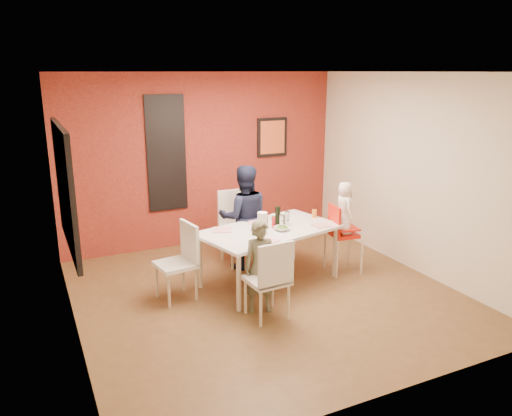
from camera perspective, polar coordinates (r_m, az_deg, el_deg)
name	(u,v)px	position (r m, az deg, el deg)	size (l,w,h in m)	color
ground	(266,294)	(6.36, 1.17, -9.81)	(4.50, 4.50, 0.00)	brown
ceiling	(268,72)	(5.76, 1.32, 15.29)	(4.50, 4.50, 0.02)	white
wall_back	(203,160)	(7.95, -6.05, 5.47)	(4.50, 0.02, 2.70)	beige
wall_front	(393,249)	(4.11, 15.44, -4.52)	(4.50, 0.02, 2.70)	beige
wall_left	(66,212)	(5.33, -20.93, -0.42)	(0.02, 4.50, 2.70)	beige
wall_right	(413,174)	(7.19, 17.55, 3.77)	(0.02, 4.50, 2.70)	beige
brick_accent_wall	(204,160)	(7.93, -6.00, 5.45)	(4.50, 0.02, 2.70)	maroon
picture_window_frame	(65,188)	(5.48, -21.00, 2.15)	(0.05, 1.70, 1.30)	black
picture_window_pane	(66,188)	(5.48, -20.85, 2.16)	(0.02, 1.55, 1.15)	black
glassblock_strip	(166,154)	(7.72, -10.22, 6.14)	(0.55, 0.03, 1.70)	silver
glassblock_surround	(166,154)	(7.71, -10.21, 6.14)	(0.60, 0.03, 1.76)	black
art_print_frame	(272,137)	(8.34, 1.86, 8.09)	(0.54, 0.03, 0.64)	black
art_print_canvas	(273,137)	(8.33, 1.91, 8.08)	(0.44, 0.01, 0.54)	orange
dining_table	(270,233)	(6.47, 1.56, -2.92)	(1.96, 1.37, 0.74)	silver
chair_near	(271,276)	(5.55, 1.69, -7.79)	(0.46, 0.46, 0.94)	silver
chair_far	(237,222)	(7.23, -2.18, -1.66)	(0.49, 0.49, 1.05)	white
chair_left	(182,257)	(6.15, -8.51, -5.56)	(0.50, 0.50, 0.94)	white
high_chair	(341,232)	(6.92, 9.70, -2.74)	(0.45, 0.45, 0.96)	red
child_near	(261,267)	(5.74, 0.53, -6.74)	(0.40, 0.26, 1.09)	brown
child_far	(244,217)	(6.97, -1.37, -1.06)	(0.72, 0.56, 1.47)	#161A31
toddler	(344,208)	(6.83, 10.03, 0.03)	(0.35, 0.23, 0.71)	white
plate_near_left	(266,241)	(5.97, 1.18, -3.80)	(0.24, 0.24, 0.01)	white
plate_far_mid	(257,222)	(6.72, 0.11, -1.58)	(0.23, 0.23, 0.01)	white
plate_near_right	(321,225)	(6.62, 7.48, -1.99)	(0.20, 0.20, 0.01)	white
plate_far_left	(222,230)	(6.39, -3.91, -2.52)	(0.23, 0.23, 0.01)	white
salad_bowl_a	(282,228)	(6.38, 3.01, -2.35)	(0.20, 0.20, 0.05)	silver
salad_bowl_b	(280,217)	(6.85, 2.71, -1.07)	(0.24, 0.24, 0.06)	silver
wine_bottle	(278,216)	(6.51, 2.51, -0.97)	(0.07, 0.07, 0.27)	black
wine_glass_a	(282,223)	(6.35, 3.04, -1.69)	(0.07, 0.07, 0.21)	white
wine_glass_b	(287,218)	(6.59, 3.57, -1.18)	(0.06, 0.06, 0.18)	silver
paper_towel_roll	(262,223)	(6.21, 0.73, -1.74)	(0.12, 0.12, 0.28)	white
condiment_red	(274,223)	(6.46, 2.02, -1.67)	(0.04, 0.04, 0.15)	red
condiment_green	(273,221)	(6.54, 1.95, -1.48)	(0.04, 0.04, 0.14)	#3B7326
condiment_brown	(267,221)	(6.52, 1.24, -1.52)	(0.04, 0.04, 0.14)	brown
sippy_cup	(314,214)	(6.97, 6.69, -0.63)	(0.06, 0.06, 0.11)	orange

